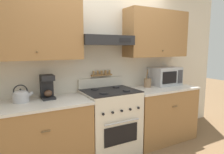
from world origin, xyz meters
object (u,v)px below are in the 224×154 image
Objects in this scene: coffee_maker at (47,87)px; utensil_crock at (148,82)px; stove_range at (110,121)px; microwave at (165,76)px; tea_kettle at (21,96)px.

coffee_maker is 1.05× the size of utensil_crock.
microwave is at bearing 6.42° from stove_range.
tea_kettle is 0.33m from coffee_maker.
stove_range is 1.28m from tea_kettle.
tea_kettle is at bearing -179.57° from microwave.
stove_range is at bearing -171.61° from utensil_crock.
stove_range is 1.05m from coffee_maker.
coffee_maker reaches higher than stove_range.
coffee_maker is 0.60× the size of microwave.
microwave reaches higher than coffee_maker.
stove_range is 3.67× the size of utensil_crock.
utensil_crock is at bearing 8.39° from stove_range.
coffee_maker is at bearing 170.58° from stove_range.
coffee_maker is 1.64m from utensil_crock.
coffee_maker is 2.04m from microwave.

